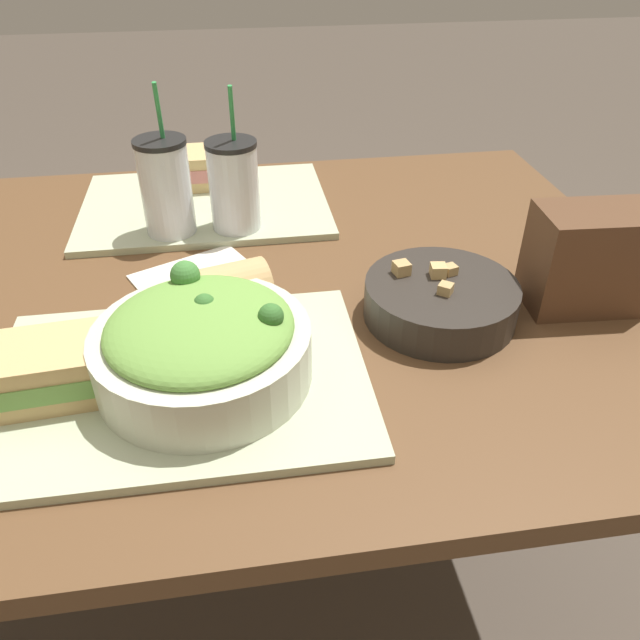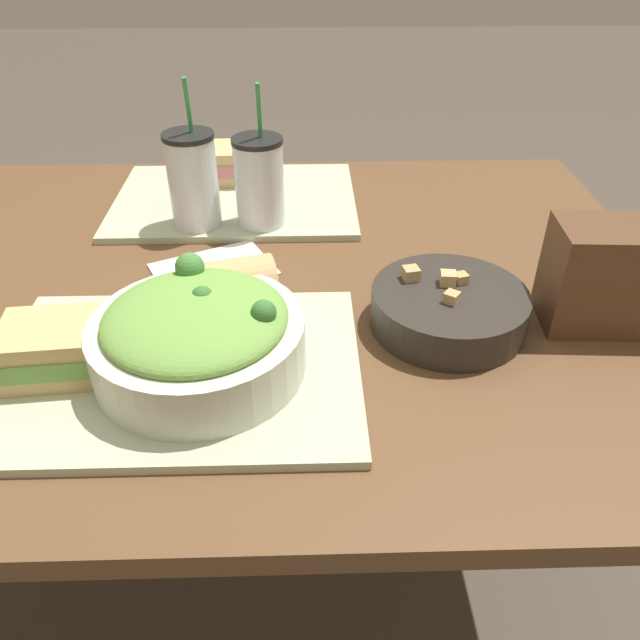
% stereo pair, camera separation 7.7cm
% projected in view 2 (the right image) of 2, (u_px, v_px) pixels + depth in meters
% --- Properties ---
extents(ground_plane, '(12.00, 12.00, 0.00)m').
position_uv_depth(ground_plane, '(235.00, 557.00, 1.34)').
color(ground_plane, '#4C4238').
extents(dining_table, '(1.43, 0.95, 0.70)m').
position_uv_depth(dining_table, '(204.00, 324.00, 0.99)').
color(dining_table, brown).
rests_on(dining_table, ground_plane).
extents(tray_near, '(0.44, 0.32, 0.01)m').
position_uv_depth(tray_near, '(178.00, 369.00, 0.75)').
color(tray_near, '#B2BC99').
rests_on(tray_near, dining_table).
extents(tray_far, '(0.44, 0.32, 0.01)m').
position_uv_depth(tray_far, '(236.00, 200.00, 1.16)').
color(tray_far, '#B2BC99').
rests_on(tray_far, dining_table).
extents(salad_bowl, '(0.25, 0.25, 0.11)m').
position_uv_depth(salad_bowl, '(198.00, 335.00, 0.72)').
color(salad_bowl, beige).
rests_on(salad_bowl, tray_near).
extents(soup_bowl, '(0.21, 0.21, 0.07)m').
position_uv_depth(soup_bowl, '(448.00, 307.00, 0.82)').
color(soup_bowl, '#2D2823').
rests_on(soup_bowl, dining_table).
extents(sandwich_near, '(0.13, 0.11, 0.06)m').
position_uv_depth(sandwich_near, '(56.00, 348.00, 0.73)').
color(sandwich_near, tan).
rests_on(sandwich_near, tray_near).
extents(baguette_near, '(0.12, 0.10, 0.08)m').
position_uv_depth(baguette_near, '(238.00, 287.00, 0.83)').
color(baguette_near, tan).
rests_on(baguette_near, tray_near).
extents(sandwich_far, '(0.13, 0.10, 0.06)m').
position_uv_depth(sandwich_far, '(229.00, 163.00, 1.21)').
color(sandwich_far, tan).
rests_on(sandwich_far, tray_far).
extents(drink_cup_dark, '(0.08, 0.08, 0.24)m').
position_uv_depth(drink_cup_dark, '(193.00, 183.00, 1.02)').
color(drink_cup_dark, silver).
rests_on(drink_cup_dark, tray_far).
extents(drink_cup_red, '(0.08, 0.08, 0.23)m').
position_uv_depth(drink_cup_red, '(259.00, 184.00, 1.03)').
color(drink_cup_red, silver).
rests_on(drink_cup_red, tray_far).
extents(chip_bag, '(0.16, 0.10, 0.14)m').
position_uv_depth(chip_bag, '(609.00, 276.00, 0.81)').
color(chip_bag, brown).
rests_on(chip_bag, dining_table).
extents(napkin_folded, '(0.21, 0.19, 0.00)m').
position_uv_depth(napkin_folded, '(213.00, 269.00, 0.96)').
color(napkin_folded, silver).
rests_on(napkin_folded, dining_table).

